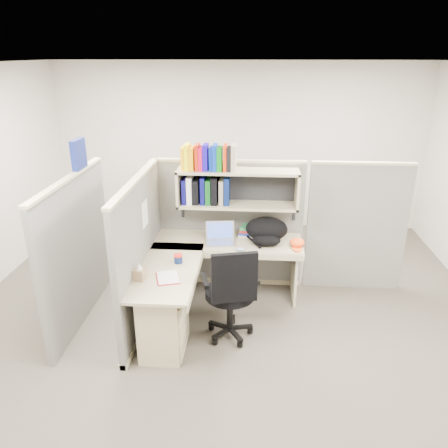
# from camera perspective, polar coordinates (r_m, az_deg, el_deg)

# --- Properties ---
(ground) EXTENTS (6.00, 6.00, 0.00)m
(ground) POSITION_cam_1_polar(r_m,az_deg,el_deg) (5.02, 0.08, -12.50)
(ground) COLOR #3C382E
(ground) RESTS_ON ground
(room_shell) EXTENTS (6.00, 6.00, 6.00)m
(room_shell) POSITION_cam_1_polar(r_m,az_deg,el_deg) (4.33, 0.09, 5.58)
(room_shell) COLOR beige
(room_shell) RESTS_ON ground
(cubicle) EXTENTS (3.79, 1.84, 1.95)m
(cubicle) POSITION_cam_1_polar(r_m,az_deg,el_deg) (5.02, -3.72, -0.75)
(cubicle) COLOR #61615C
(cubicle) RESTS_ON ground
(desk) EXTENTS (1.74, 1.75, 0.73)m
(desk) POSITION_cam_1_polar(r_m,az_deg,el_deg) (4.59, -5.35, -9.68)
(desk) COLOR tan
(desk) RESTS_ON ground
(laptop) EXTENTS (0.37, 0.37, 0.24)m
(laptop) POSITION_cam_1_polar(r_m,az_deg,el_deg) (5.05, -0.48, -1.30)
(laptop) COLOR #ABABB0
(laptop) RESTS_ON desk
(backpack) EXTENTS (0.54, 0.45, 0.29)m
(backpack) POSITION_cam_1_polar(r_m,az_deg,el_deg) (5.08, 5.60, -0.94)
(backpack) COLOR black
(backpack) RESTS_ON desk
(orange_cap) EXTENTS (0.19, 0.21, 0.09)m
(orange_cap) POSITION_cam_1_polar(r_m,az_deg,el_deg) (5.08, 9.53, -2.39)
(orange_cap) COLOR #FF5016
(orange_cap) RESTS_ON desk
(snack_canister) EXTENTS (0.09, 0.09, 0.09)m
(snack_canister) POSITION_cam_1_polar(r_m,az_deg,el_deg) (4.65, -5.99, -4.51)
(snack_canister) COLOR #0E1F52
(snack_canister) RESTS_ON desk
(tissue_box) EXTENTS (0.13, 0.13, 0.18)m
(tissue_box) POSITION_cam_1_polar(r_m,az_deg,el_deg) (4.36, -10.98, -6.08)
(tissue_box) COLOR #977956
(tissue_box) RESTS_ON desk
(mouse) EXTENTS (0.11, 0.09, 0.04)m
(mouse) POSITION_cam_1_polar(r_m,az_deg,el_deg) (4.91, 2.18, -3.32)
(mouse) COLOR #8EA4CA
(mouse) RESTS_ON desk
(paper_cup) EXTENTS (0.07, 0.07, 0.09)m
(paper_cup) POSITION_cam_1_polar(r_m,az_deg,el_deg) (5.27, 0.75, -1.15)
(paper_cup) COLOR white
(paper_cup) RESTS_ON desk
(book_stack) EXTENTS (0.21, 0.26, 0.11)m
(book_stack) POSITION_cam_1_polar(r_m,az_deg,el_deg) (5.33, 3.00, -0.80)
(book_stack) COLOR gray
(book_stack) RESTS_ON desk
(loose_paper) EXTENTS (0.28, 0.32, 0.00)m
(loose_paper) POSITION_cam_1_polar(r_m,az_deg,el_deg) (4.39, -7.32, -6.90)
(loose_paper) COLOR white
(loose_paper) RESTS_ON desk
(task_chair) EXTENTS (0.61, 0.56, 1.07)m
(task_chair) POSITION_cam_1_polar(r_m,az_deg,el_deg) (4.54, 0.88, -10.83)
(task_chair) COLOR black
(task_chair) RESTS_ON ground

